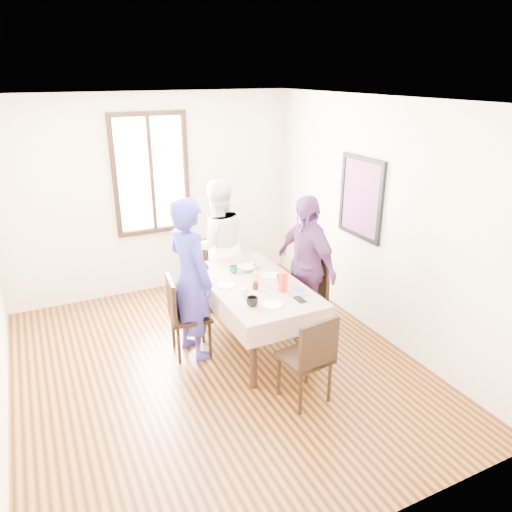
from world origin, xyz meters
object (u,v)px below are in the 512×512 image
chair_right (305,295)px  person_left (190,279)px  person_far (218,246)px  chair_left (190,316)px  chair_far (218,274)px  chair_near (305,357)px  person_right (305,265)px  dining_table (254,315)px

chair_right → person_left: (-1.38, 0.10, 0.43)m
person_left → person_far: bearing=-50.2°
chair_right → person_far: size_ratio=0.53×
chair_left → chair_far: bearing=150.3°
chair_near → person_right: size_ratio=0.55×
chair_far → chair_right: bearing=125.6°
person_right → chair_left: bearing=-101.6°
chair_far → person_right: 1.30m
chair_far → person_far: (0.00, -0.02, 0.40)m
chair_far → person_right: person_right is taller
chair_left → person_right: (1.38, -0.10, 0.38)m
dining_table → person_left: person_left is taller
chair_right → chair_near: 1.34m
dining_table → person_left: (-0.68, 0.15, 0.51)m
chair_left → chair_right: same height
chair_far → person_far: bearing=91.7°
person_far → chair_near: bearing=94.1°
dining_table → chair_far: (0.00, 1.09, 0.08)m
chair_left → chair_near: same height
chair_near → chair_far: bearing=83.5°
dining_table → chair_near: bearing=-90.0°
chair_far → person_far: 0.40m
person_left → person_right: bearing=-107.9°
chair_left → person_left: 0.43m
dining_table → chair_far: chair_far is taller
person_far → chair_far: bearing=-85.9°
person_left → person_far: 1.14m
chair_left → chair_far: (0.70, 0.94, 0.00)m
dining_table → person_right: 0.82m
dining_table → person_far: 1.17m
chair_left → person_far: size_ratio=0.53×
chair_left → dining_table: bearing=84.9°
person_far → person_right: 1.23m
person_left → person_right: person_left is taller
chair_right → chair_near: same height
dining_table → chair_left: 0.72m
chair_far → chair_near: 2.18m
chair_right → chair_near: size_ratio=1.00×
person_left → person_right: 1.36m
person_left → chair_far: bearing=-49.6°
chair_left → chair_right: bearing=92.8°
dining_table → chair_near: chair_near is taller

